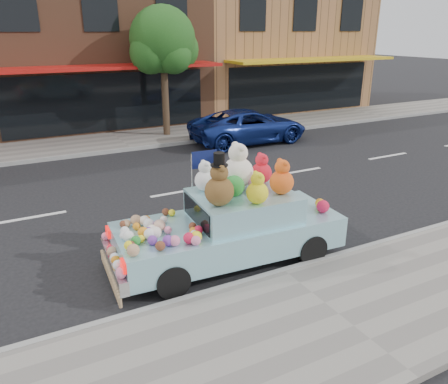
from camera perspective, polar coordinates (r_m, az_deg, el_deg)
ground at (r=12.30m, az=-5.61°, el=0.02°), size 120.00×120.00×0.00m
near_sidewalk at (r=7.31m, az=14.70°, el=-15.49°), size 60.00×3.00×0.12m
far_sidewalk at (r=18.24m, az=-13.38°, el=6.53°), size 60.00×3.00×0.12m
near_kerb at (r=8.27m, az=7.76°, el=-10.33°), size 60.00×0.12×0.13m
far_kerb at (r=16.83m, az=-12.07°, el=5.50°), size 60.00×0.12×0.13m
storefront_mid at (r=23.11m, az=-17.78°, el=17.96°), size 10.00×9.80×7.30m
storefront_right at (r=26.80m, az=4.90°, el=19.02°), size 10.00×9.80×7.30m
street_tree at (r=18.39m, az=-7.96°, el=18.45°), size 3.00×2.70×5.22m
car_blue at (r=17.66m, az=3.28°, el=8.60°), size 4.77×2.21×1.33m
art_car at (r=8.40m, az=0.78°, el=-3.96°), size 4.58×2.00×2.31m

